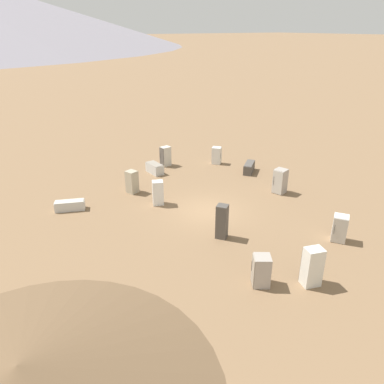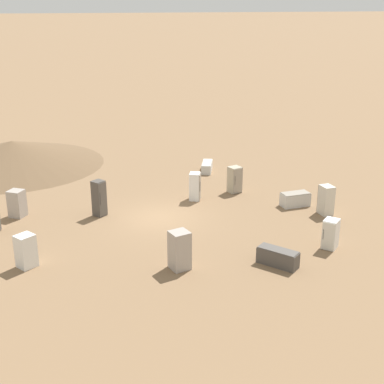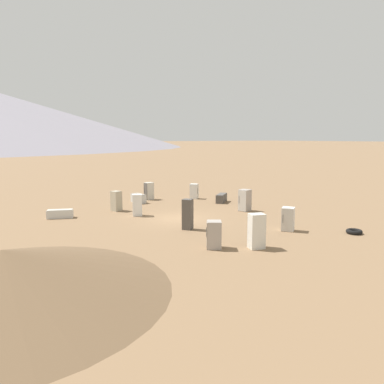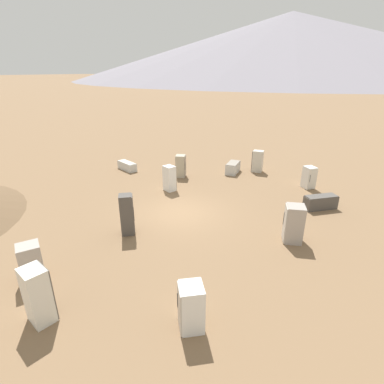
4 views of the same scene
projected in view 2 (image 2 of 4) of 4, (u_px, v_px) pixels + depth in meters
The scene contains 13 objects.
ground_plane at pixel (159, 217), 28.18m from camera, with size 1000.00×1000.00×0.00m, color #846647.
dirt_mound at pixel (13, 153), 36.91m from camera, with size 12.35×12.35×1.71m.
discarded_fridge_0 at pixel (179, 250), 22.55m from camera, with size 0.95×0.96×1.70m.
discarded_fridge_1 at pixel (207, 167), 35.72m from camera, with size 1.24×1.90×0.62m.
discarded_fridge_2 at pixel (195, 186), 30.43m from camera, with size 0.81×0.85×1.60m.
discarded_fridge_3 at pixel (330, 234), 24.48m from camera, with size 0.95×0.95×1.40m.
discarded_fridge_5 at pixel (17, 203), 28.10m from camera, with size 1.02×1.03×1.45m.
discarded_fridge_6 at pixel (278, 257), 22.97m from camera, with size 1.62×1.78×0.76m.
discarded_fridge_7 at pixel (26, 251), 22.75m from camera, with size 0.99×0.99×1.47m.
discarded_fridge_8 at pixel (99, 198), 28.14m from camera, with size 0.81×0.82×1.93m.
discarded_fridge_9 at pixel (295, 199), 29.65m from camera, with size 1.62×0.85×0.77m.
discarded_fridge_10 at pixel (326, 200), 28.37m from camera, with size 0.65×0.84×1.60m.
discarded_fridge_11 at pixel (235, 180), 31.64m from camera, with size 0.84×0.84×1.57m.
Camera 2 is at (-5.19, -25.60, 10.78)m, focal length 50.00 mm.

